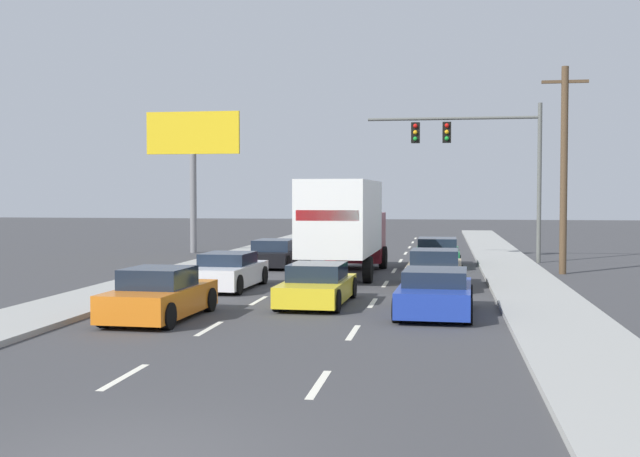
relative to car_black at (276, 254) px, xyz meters
name	(u,v)px	position (x,y,z in m)	size (l,w,h in m)	color
ground_plane	(356,268)	(3.54, -0.20, -0.55)	(140.00, 140.00, 0.00)	#3D3D3F
sidewalk_right	(523,282)	(10.05, -5.20, -0.48)	(2.54, 80.00, 0.14)	#9E9E99
sidewalk_left	(170,276)	(-2.98, -5.20, -0.48)	(2.54, 80.00, 0.14)	#9E9E99
lane_markings	(346,276)	(3.54, -3.48, -0.55)	(3.54, 57.00, 0.01)	silver
car_black	(276,254)	(0.00, 0.00, 0.00)	(2.01, 4.53, 1.21)	black
car_white	(228,272)	(0.11, -8.21, 0.01)	(1.97, 4.23, 1.21)	white
car_orange	(160,296)	(0.17, -14.79, 0.04)	(1.95, 4.11, 1.31)	orange
box_truck	(345,223)	(3.49, -3.54, 1.53)	(2.75, 8.60, 3.68)	white
car_yellow	(317,286)	(3.68, -11.50, -0.02)	(1.90, 4.26, 1.18)	yellow
car_green	(437,253)	(6.99, 1.24, 0.03)	(1.98, 4.31, 1.26)	#196B38
car_tan	(435,270)	(6.97, -6.72, 0.04)	(1.95, 4.25, 1.30)	tan
car_blue	(435,293)	(7.05, -12.92, 0.01)	(2.06, 4.23, 1.19)	#1E389E
traffic_signal_mast	(469,146)	(8.40, 3.90, 4.88)	(8.06, 0.69, 7.39)	#595B56
utility_pole_mid	(564,167)	(11.95, -1.34, 3.69)	(1.80, 0.28, 8.21)	brown
roadside_billboard	(193,149)	(-6.22, 7.63, 5.10)	(5.19, 0.36, 7.66)	slate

